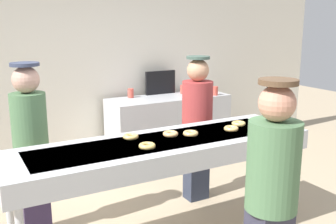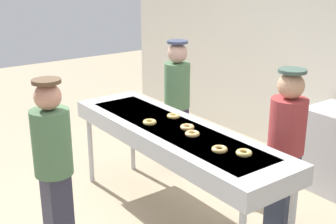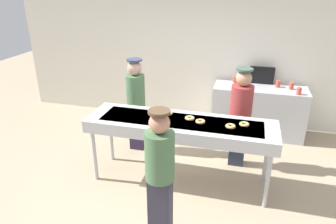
% 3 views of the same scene
% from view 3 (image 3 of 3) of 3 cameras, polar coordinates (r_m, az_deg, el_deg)
% --- Properties ---
extents(ground_plane, '(16.00, 16.00, 0.00)m').
position_cam_3_polar(ground_plane, '(4.77, 2.13, -12.35)').
color(ground_plane, tan).
extents(back_wall, '(8.00, 0.12, 2.91)m').
position_cam_3_polar(back_wall, '(6.31, 7.11, 11.01)').
color(back_wall, silver).
rests_on(back_wall, ground).
extents(fryer_conveyor, '(2.62, 0.73, 0.98)m').
position_cam_3_polar(fryer_conveyor, '(4.31, 2.30, -2.67)').
color(fryer_conveyor, '#B7BABF').
rests_on(fryer_conveyor, ground).
extents(glazed_donut_0, '(0.18, 0.18, 0.04)m').
position_cam_3_polar(glazed_donut_0, '(4.25, 13.82, -2.19)').
color(glazed_donut_0, '#E1BC64').
rests_on(glazed_donut_0, fryer_conveyor).
extents(glazed_donut_1, '(0.15, 0.15, 0.04)m').
position_cam_3_polar(glazed_donut_1, '(4.16, 11.40, -2.57)').
color(glazed_donut_1, '#DFB163').
rests_on(glazed_donut_1, fryer_conveyor).
extents(glazed_donut_2, '(0.17, 0.17, 0.04)m').
position_cam_3_polar(glazed_donut_2, '(4.20, -0.88, -1.78)').
color(glazed_donut_2, '#DBB75C').
rests_on(glazed_donut_2, fryer_conveyor).
extents(glazed_donut_3, '(0.19, 0.19, 0.04)m').
position_cam_3_polar(glazed_donut_3, '(4.23, 5.96, -1.74)').
color(glazed_donut_3, '#E7B769').
rests_on(glazed_donut_3, fryer_conveyor).
extents(glazed_donut_4, '(0.18, 0.18, 0.04)m').
position_cam_3_polar(glazed_donut_4, '(4.32, 4.01, -1.13)').
color(glazed_donut_4, '#EDB16D').
rests_on(glazed_donut_4, fryer_conveyor).
extents(glazed_donut_5, '(0.19, 0.19, 0.04)m').
position_cam_3_polar(glazed_donut_5, '(4.47, 0.02, -0.20)').
color(glazed_donut_5, '#E2BA63').
rests_on(glazed_donut_5, fryer_conveyor).
extents(worker_baker, '(0.33, 0.33, 1.60)m').
position_cam_3_polar(worker_baker, '(4.85, 13.16, -0.06)').
color(worker_baker, '#2A3143').
rests_on(worker_baker, ground).
extents(worker_assistant, '(0.31, 0.31, 1.61)m').
position_cam_3_polar(worker_assistant, '(5.23, -5.90, 2.13)').
color(worker_assistant, '#2C213D').
rests_on(worker_assistant, ground).
extents(customer_waiting, '(0.30, 0.30, 1.65)m').
position_cam_3_polar(customer_waiting, '(3.27, -1.49, -11.65)').
color(customer_waiting, '#303041').
rests_on(customer_waiting, ground).
extents(prep_counter, '(1.69, 0.60, 0.94)m').
position_cam_3_polar(prep_counter, '(6.12, 16.17, 0.15)').
color(prep_counter, '#B7BABF').
rests_on(prep_counter, ground).
extents(paper_cup_0, '(0.08, 0.08, 0.12)m').
position_cam_3_polar(paper_cup_0, '(5.81, 22.91, 3.56)').
color(paper_cup_0, '#CC4C3F').
rests_on(paper_cup_0, prep_counter).
extents(paper_cup_1, '(0.08, 0.08, 0.12)m').
position_cam_3_polar(paper_cup_1, '(6.13, 12.20, 5.87)').
color(paper_cup_1, '#CC4C3F').
rests_on(paper_cup_1, prep_counter).
extents(paper_cup_2, '(0.08, 0.08, 0.12)m').
position_cam_3_polar(paper_cup_2, '(6.08, 19.53, 4.89)').
color(paper_cup_2, '#CC4C3F').
rests_on(paper_cup_2, prep_counter).
extents(paper_cup_3, '(0.08, 0.08, 0.12)m').
position_cam_3_polar(paper_cup_3, '(6.04, 21.71, 4.47)').
color(paper_cup_3, '#CC4C3F').
rests_on(paper_cup_3, prep_counter).
extents(menu_display, '(0.46, 0.04, 0.33)m').
position_cam_3_polar(menu_display, '(6.15, 16.82, 6.47)').
color(menu_display, black).
rests_on(menu_display, prep_counter).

